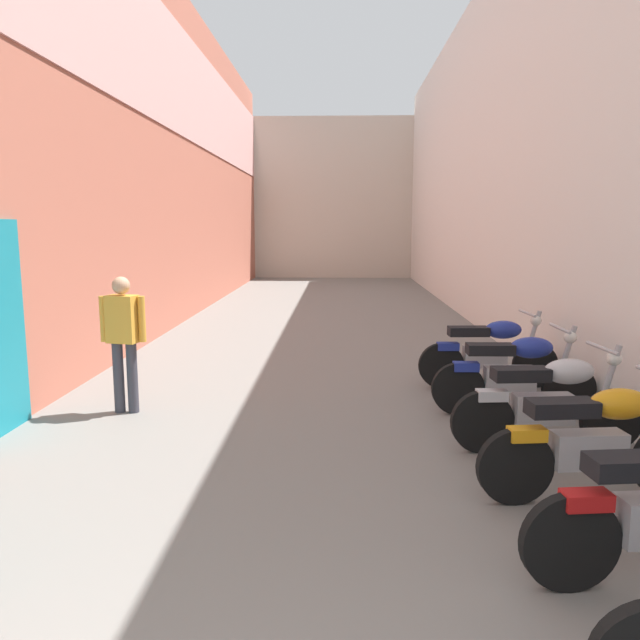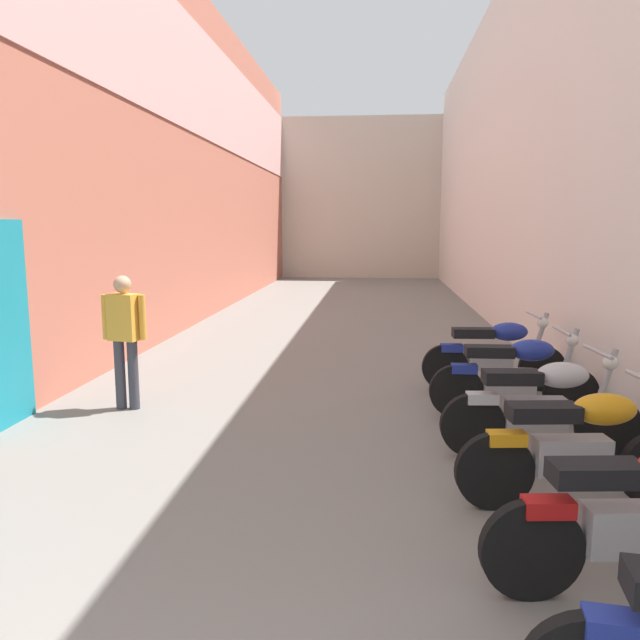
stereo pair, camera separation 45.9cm
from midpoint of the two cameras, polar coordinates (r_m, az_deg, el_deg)
The scene contains 9 objects.
ground_plane at distance 10.97m, azimuth 2.63°, elevation -2.42°, with size 40.87×40.87×0.00m, color slate.
building_left at distance 13.38m, azimuth -12.08°, elevation 15.24°, with size 0.45×24.87×7.29m.
building_right at distance 13.16m, azimuth 18.72°, elevation 14.64°, with size 0.45×24.87×7.15m.
building_far_end at distance 26.22m, azimuth 4.35°, elevation 11.16°, with size 9.42×2.00×6.46m, color beige.
motorcycle_fourth at distance 5.16m, azimuth 25.46°, elevation -10.53°, with size 1.85×0.58×1.04m.
motorcycle_fifth at distance 6.12m, azimuth 22.07°, elevation -7.34°, with size 1.85×0.58×1.04m.
motorcycle_sixth at distance 7.19m, azimuth 19.48°, elevation -4.85°, with size 1.85×0.58×1.04m.
motorcycle_seventh at distance 8.32m, azimuth 17.52°, elevation -2.94°, with size 1.85×0.58×1.04m.
pedestrian_further_down at distance 7.35m, azimuth -16.08°, elevation -1.09°, with size 0.52×0.27×1.57m.
Camera 2 is at (0.74, -0.30, 2.13)m, focal length 34.31 mm.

